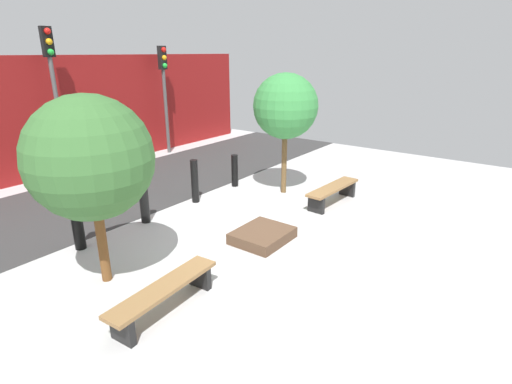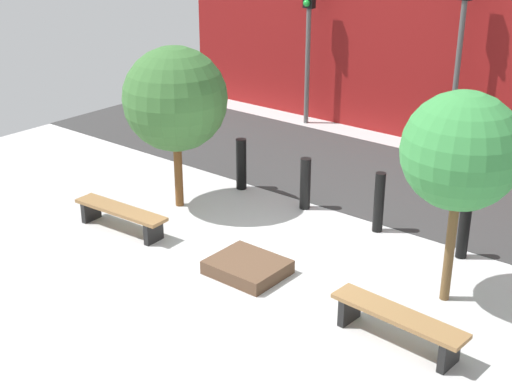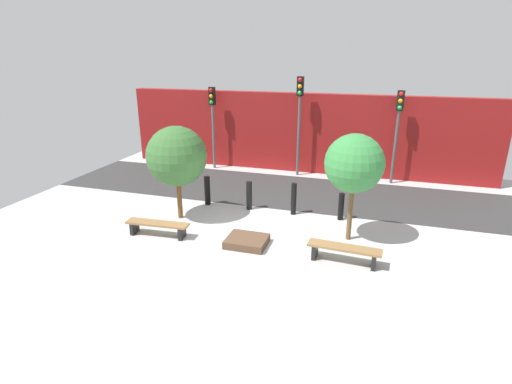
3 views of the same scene
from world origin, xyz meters
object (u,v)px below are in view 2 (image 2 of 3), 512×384
object	(u,v)px
bench_right	(398,321)
bollard_far_left	(241,164)
traffic_light_west	(308,23)
tree_behind_right_bench	(461,152)
bollard_left	(305,184)
traffic_light_mid_west	(462,27)
bench_left	(121,214)
bollard_center	(379,202)
bollard_right	(464,232)
tree_behind_left_bench	(175,99)
planter_bed	(247,267)

from	to	relation	value
bench_right	bollard_far_left	bearing A→B (deg)	154.48
traffic_light_west	bench_right	bearing A→B (deg)	-47.64
bench_right	tree_behind_right_bench	size ratio (longest dim) A/B	0.61
bollard_left	traffic_light_mid_west	distance (m)	5.12
bench_left	traffic_light_mid_west	distance (m)	8.17
tree_behind_right_bench	bollard_center	bearing A→B (deg)	144.34
bollard_center	traffic_light_mid_west	size ratio (longest dim) A/B	0.26
tree_behind_right_bench	bollard_center	distance (m)	2.92
bollard_left	traffic_light_mid_west	world-z (taller)	traffic_light_mid_west
bollard_far_left	bollard_left	world-z (taller)	bollard_far_left
bollard_right	traffic_light_west	world-z (taller)	traffic_light_west
tree_behind_left_bench	traffic_light_mid_west	size ratio (longest dim) A/B	0.72
tree_behind_right_bench	bollard_far_left	distance (m)	5.49
bench_left	traffic_light_west	bearing A→B (deg)	96.06
tree_behind_right_bench	bollard_left	world-z (taller)	tree_behind_right_bench
tree_behind_left_bench	traffic_light_west	distance (m)	6.00
bollard_center	traffic_light_mid_west	xyz separation A→B (m)	(-0.78, 4.47, 2.33)
bollard_right	traffic_light_west	size ratio (longest dim) A/B	0.24
planter_bed	bench_left	bearing A→B (deg)	-175.75
bollard_center	bollard_right	size ratio (longest dim) A/B	1.21
bollard_far_left	tree_behind_left_bench	bearing A→B (deg)	-104.87
traffic_light_west	traffic_light_mid_west	world-z (taller)	traffic_light_mid_west
bollard_center	traffic_light_west	bearing A→B (deg)	136.54
bench_left	bench_right	bearing A→B (deg)	-3.68
bollard_far_left	traffic_light_west	world-z (taller)	traffic_light_west
bollard_far_left	traffic_light_mid_west	distance (m)	5.56
tree_behind_left_bench	tree_behind_right_bench	size ratio (longest dim) A/B	0.98
tree_behind_left_bench	bollard_far_left	bearing A→B (deg)	75.13
traffic_light_west	bollard_left	bearing A→B (deg)	-54.69
planter_bed	tree_behind_right_bench	distance (m)	3.66
bollard_left	bollard_center	distance (m)	1.55
planter_bed	bollard_right	size ratio (longest dim) A/B	1.25
bench_right	tree_behind_left_bench	size ratio (longest dim) A/B	0.63
planter_bed	bollard_center	world-z (taller)	bollard_center
traffic_light_mid_west	bench_right	bearing A→B (deg)	-69.69
bench_right	traffic_light_mid_west	size ratio (longest dim) A/B	0.45
bench_left	traffic_light_mid_west	bearing A→B (deg)	66.02
bench_left	traffic_light_west	world-z (taller)	traffic_light_west
traffic_light_west	tree_behind_right_bench	bearing A→B (deg)	-41.38
tree_behind_left_bench	tree_behind_right_bench	xyz separation A→B (m)	(5.39, 0.00, 0.20)
bollard_right	tree_behind_right_bench	bearing A→B (deg)	-75.13
bollard_far_left	bollard_center	distance (m)	3.10
bollard_far_left	traffic_light_west	distance (m)	5.16
bench_left	tree_behind_left_bench	world-z (taller)	tree_behind_left_bench
bench_right	traffic_light_west	size ratio (longest dim) A/B	0.51
tree_behind_right_bench	bench_right	bearing A→B (deg)	-90.00
bench_left	bollard_right	size ratio (longest dim) A/B	2.14
bench_left	bench_right	xyz separation A→B (m)	(5.39, -0.00, 0.02)
bollard_far_left	traffic_light_west	size ratio (longest dim) A/B	0.28
bollard_far_left	tree_behind_right_bench	bearing A→B (deg)	-15.32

